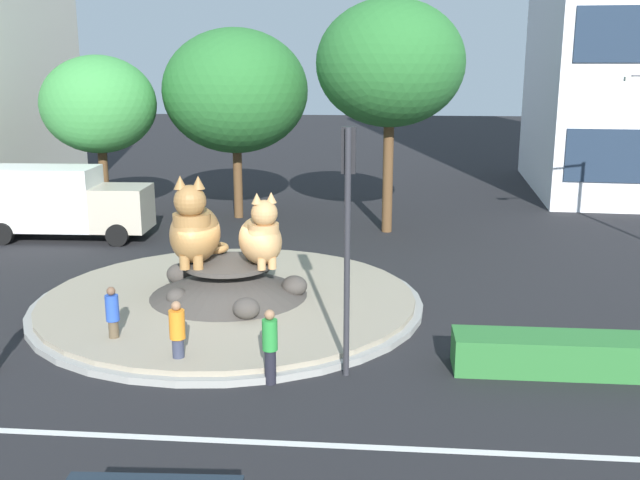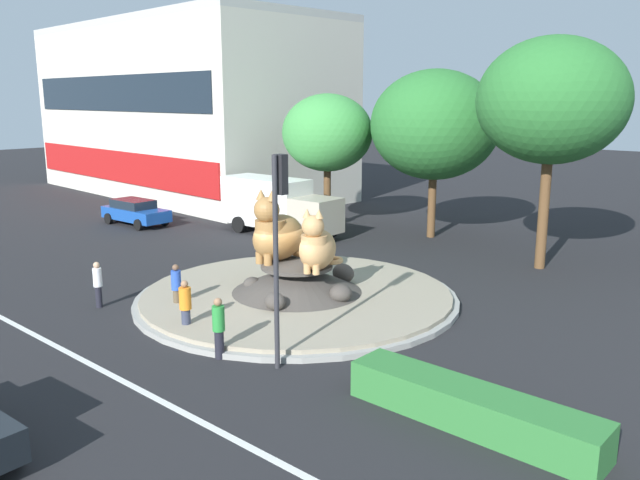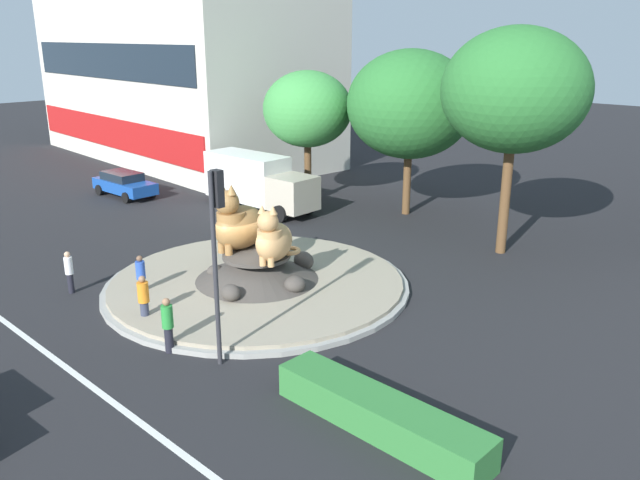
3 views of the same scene
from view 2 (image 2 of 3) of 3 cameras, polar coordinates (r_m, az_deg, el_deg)
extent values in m
plane|color=black|center=(23.84, -2.05, -5.30)|extent=(160.00, 160.00, 0.00)
cube|color=silver|center=(19.20, -19.31, -10.54)|extent=(112.00, 0.20, 0.01)
cylinder|color=gray|center=(23.82, -2.05, -5.09)|extent=(11.78, 11.78, 0.18)
cylinder|color=gray|center=(23.77, -2.05, -4.73)|extent=(11.31, 11.31, 0.14)
cone|color=#423D38|center=(23.60, -2.06, -3.37)|extent=(4.78, 4.78, 1.03)
cylinder|color=#423D38|center=(23.48, -2.07, -2.31)|extent=(2.63, 2.63, 0.12)
ellipsoid|color=#423D38|center=(22.46, 1.83, -4.74)|extent=(0.78, 0.81, 0.62)
ellipsoid|color=#423D38|center=(24.78, 2.07, -2.95)|extent=(0.92, 0.68, 0.74)
ellipsoid|color=#423D38|center=(25.50, -3.48, -2.58)|extent=(0.85, 0.72, 0.68)
ellipsoid|color=#423D38|center=(23.92, -6.03, -3.88)|extent=(0.63, 0.68, 0.50)
ellipsoid|color=#423D38|center=(21.66, -4.02, -5.45)|extent=(0.76, 0.66, 0.61)
ellipsoid|color=#9E703D|center=(23.99, -3.69, 0.24)|extent=(1.71, 2.48, 1.71)
cylinder|color=#9E703D|center=(23.60, -4.44, 0.50)|extent=(1.21, 1.21, 1.07)
sphere|color=#9E703D|center=(23.30, -4.75, 2.68)|extent=(0.94, 0.94, 0.94)
torus|color=#9E703D|center=(24.64, -1.55, -1.04)|extent=(1.00, 1.00, 0.21)
cone|color=#9E703D|center=(23.04, -4.29, 3.96)|extent=(0.42, 0.42, 0.39)
cone|color=#9E703D|center=(23.38, -5.25, 4.06)|extent=(0.42, 0.42, 0.39)
cylinder|color=#9E703D|center=(23.38, -4.65, -1.72)|extent=(0.30, 0.30, 0.43)
cylinder|color=#9E703D|center=(23.63, -5.37, -1.58)|extent=(0.30, 0.30, 0.43)
ellipsoid|color=tan|center=(22.67, -0.21, -0.84)|extent=(1.94, 2.28, 1.41)
cylinder|color=tan|center=(22.27, -0.51, -0.67)|extent=(1.22, 1.22, 0.88)
sphere|color=tan|center=(21.97, -0.62, 1.21)|extent=(0.78, 0.78, 0.78)
torus|color=tan|center=(23.46, 1.10, -1.81)|extent=(1.12, 1.12, 0.18)
cone|color=tan|center=(21.83, -0.09, 2.34)|extent=(0.42, 0.42, 0.32)
cone|color=tan|center=(21.95, -1.16, 2.40)|extent=(0.42, 0.42, 0.32)
cylinder|color=tan|center=(22.10, -0.35, -2.61)|extent=(0.25, 0.25, 0.35)
cylinder|color=tan|center=(22.19, -1.15, -2.55)|extent=(0.25, 0.25, 0.35)
cylinder|color=#2D2D33|center=(17.15, -3.92, -2.25)|extent=(0.14, 0.14, 5.86)
cube|color=black|center=(16.85, -3.50, 5.82)|extent=(0.32, 0.24, 1.05)
sphere|color=#360606|center=(16.88, -3.32, 6.91)|extent=(0.18, 0.18, 0.18)
sphere|color=#392706|center=(16.91, -3.31, 5.85)|extent=(0.18, 0.18, 0.18)
sphere|color=green|center=(16.95, -3.30, 4.79)|extent=(0.18, 0.18, 0.18)
cube|color=beige|center=(51.79, -11.80, 10.96)|extent=(26.70, 13.54, 12.25)
cube|color=#B21919|center=(49.00, -17.54, 6.26)|extent=(24.91, 1.71, 2.21)
cube|color=#19232D|center=(48.77, -17.92, 12.27)|extent=(23.87, 1.60, 2.45)
cube|color=#B2B2AD|center=(52.04, -12.13, 17.98)|extent=(26.70, 13.54, 0.50)
cube|color=#2D7033|center=(15.37, 13.21, -14.27)|extent=(5.99, 1.20, 0.90)
cylinder|color=brown|center=(29.29, 19.18, 2.09)|extent=(0.44, 0.44, 4.69)
ellipsoid|color=#286B2D|center=(28.87, 19.87, 11.54)|extent=(6.19, 6.19, 5.26)
cylinder|color=brown|center=(34.64, 9.87, 2.91)|extent=(0.42, 0.42, 3.26)
ellipsoid|color=#286B2D|center=(34.20, 10.14, 10.01)|extent=(6.65, 6.65, 5.65)
cylinder|color=brown|center=(36.60, 0.64, 3.69)|extent=(0.41, 0.41, 3.37)
ellipsoid|color=#3D8E42|center=(36.22, 0.66, 9.49)|extent=(5.05, 5.05, 4.29)
cylinder|color=#33384C|center=(20.84, -11.77, -7.06)|extent=(0.29, 0.29, 0.81)
cylinder|color=orange|center=(20.60, -11.87, -5.08)|extent=(0.38, 0.38, 0.70)
sphere|color=#936B4C|center=(20.47, -11.93, -3.83)|extent=(0.23, 0.23, 0.23)
cylinder|color=brown|center=(23.02, -12.55, -5.24)|extent=(0.26, 0.26, 0.78)
cylinder|color=#284CB2|center=(22.81, -12.64, -3.49)|extent=(0.34, 0.34, 0.68)
sphere|color=brown|center=(22.70, -12.69, -2.39)|extent=(0.22, 0.22, 0.22)
cylinder|color=black|center=(18.76, -8.91, -9.13)|extent=(0.27, 0.27, 0.84)
cylinder|color=#288C38|center=(18.49, -8.99, -6.88)|extent=(0.36, 0.36, 0.73)
sphere|color=#936B4C|center=(18.33, -9.04, -5.45)|extent=(0.24, 0.24, 0.24)
cylinder|color=black|center=(24.20, -19.01, -4.78)|extent=(0.23, 0.23, 0.77)
cylinder|color=silver|center=(24.00, -19.13, -3.14)|extent=(0.31, 0.31, 0.67)
sphere|color=tan|center=(23.89, -19.21, -2.11)|extent=(0.22, 0.22, 0.22)
cube|color=#19479E|center=(39.10, -15.99, 2.25)|extent=(4.55, 1.93, 0.67)
cube|color=#19232D|center=(39.19, -16.23, 3.11)|extent=(2.57, 1.64, 0.49)
cylinder|color=black|center=(38.47, -13.63, 1.71)|extent=(0.65, 0.24, 0.64)
cylinder|color=black|center=(37.47, -15.79, 1.31)|extent=(0.65, 0.24, 0.64)
cylinder|color=black|center=(40.86, -16.13, 2.19)|extent=(0.65, 0.24, 0.64)
cylinder|color=black|center=(39.91, -18.22, 1.82)|extent=(0.65, 0.24, 0.64)
cylinder|color=black|center=(15.06, -25.54, -16.36)|extent=(0.65, 0.25, 0.64)
cube|color=#B7AD99|center=(33.14, -0.34, 2.18)|extent=(2.23, 2.17, 1.80)
cube|color=silver|center=(35.47, -4.80, 3.45)|extent=(5.10, 2.26, 2.58)
cylinder|color=black|center=(34.06, 0.89, 0.92)|extent=(0.91, 0.33, 0.90)
cylinder|color=black|center=(32.48, -1.44, 0.35)|extent=(0.91, 0.33, 0.90)
cylinder|color=black|center=(37.17, -4.81, 1.86)|extent=(0.91, 0.33, 0.90)
cylinder|color=black|center=(35.73, -7.18, 1.37)|extent=(0.91, 0.33, 0.90)
camera|label=1|loc=(11.95, -70.92, 4.13)|focal=40.99mm
camera|label=3|loc=(3.22, 108.58, 37.50)|focal=35.82mm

